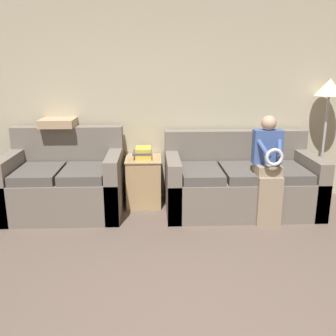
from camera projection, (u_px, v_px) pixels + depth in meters
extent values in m
cube|color=#BCB293|center=(174.00, 104.00, 4.92)|extent=(7.48, 0.06, 2.55)
cube|color=#70665B|center=(240.00, 192.00, 4.68)|extent=(1.85, 0.99, 0.46)
cube|color=#70665B|center=(235.00, 149.00, 4.94)|extent=(1.85, 0.20, 0.49)
cube|color=#70665B|center=(173.00, 184.00, 4.62)|extent=(0.16, 0.99, 0.70)
cube|color=#70665B|center=(307.00, 182.00, 4.69)|extent=(0.16, 0.99, 0.70)
cube|color=#514C47|center=(201.00, 173.00, 4.49)|extent=(0.48, 0.75, 0.11)
cube|color=#514C47|center=(243.00, 173.00, 4.51)|extent=(0.48, 0.75, 0.11)
cube|color=#514C47|center=(285.00, 172.00, 4.53)|extent=(0.48, 0.75, 0.11)
cube|color=#70665B|center=(65.00, 194.00, 4.58)|extent=(1.39, 0.95, 0.48)
cube|color=#70665B|center=(69.00, 147.00, 4.81)|extent=(1.39, 0.20, 0.54)
cube|color=#70665B|center=(13.00, 184.00, 4.52)|extent=(0.16, 0.95, 0.75)
cube|color=#70665B|center=(115.00, 183.00, 4.57)|extent=(0.16, 0.95, 0.75)
cube|color=#514C47|center=(38.00, 174.00, 4.40)|extent=(0.50, 0.71, 0.11)
cube|color=#514C47|center=(84.00, 173.00, 4.42)|extent=(0.50, 0.71, 0.11)
cube|color=gray|center=(269.00, 202.00, 4.20)|extent=(0.28, 0.10, 0.57)
cube|color=gray|center=(268.00, 169.00, 4.25)|extent=(0.28, 0.28, 0.11)
cube|color=#3D5693|center=(267.00, 147.00, 4.25)|extent=(0.32, 0.14, 0.39)
sphere|color=tan|center=(269.00, 123.00, 4.18)|extent=(0.17, 0.17, 0.17)
torus|color=silver|center=(274.00, 157.00, 4.01)|extent=(0.20, 0.04, 0.20)
cylinder|color=#3D5693|center=(262.00, 147.00, 4.11)|extent=(0.14, 0.31, 0.22)
cylinder|color=#3D5693|center=(280.00, 147.00, 4.12)|extent=(0.14, 0.31, 0.22)
cube|color=tan|center=(144.00, 181.00, 4.86)|extent=(0.43, 0.50, 0.62)
cube|color=tan|center=(143.00, 158.00, 4.78)|extent=(0.45, 0.52, 0.02)
cube|color=gold|center=(144.00, 156.00, 4.76)|extent=(0.20, 0.29, 0.06)
cube|color=#4C4C56|center=(142.00, 152.00, 4.75)|extent=(0.23, 0.27, 0.03)
cube|color=gold|center=(143.00, 149.00, 4.75)|extent=(0.19, 0.29, 0.04)
cylinder|color=#2D2B28|center=(317.00, 198.00, 5.11)|extent=(0.26, 0.26, 0.02)
cylinder|color=#B7B7BC|center=(323.00, 148.00, 4.93)|extent=(0.03, 0.03, 1.37)
cone|color=beige|center=(330.00, 87.00, 4.72)|extent=(0.37, 0.37, 0.21)
cube|color=tan|center=(58.00, 123.00, 4.72)|extent=(0.42, 0.42, 0.10)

